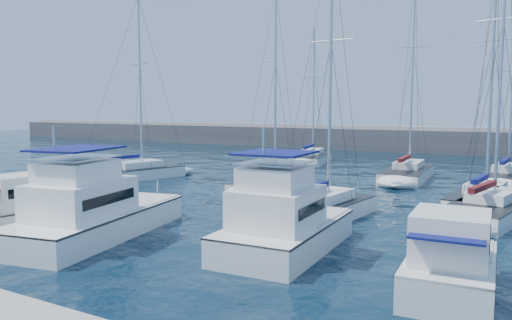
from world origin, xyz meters
The scene contains 14 objects.
ground centered at (0.00, 0.00, 0.00)m, with size 220.00×220.00×0.00m, color black.
breakwater centered at (0.00, 52.00, 1.05)m, with size 160.00×6.00×4.45m.
motor_yacht_port_outer centered at (-8.72, -3.00, 0.94)m, with size 3.41×6.43×3.20m.
motor_yacht_port_inner centered at (-4.76, -2.73, 1.13)m, with size 5.33×10.32×4.69m.
motor_yacht_stbd_inner centered at (3.92, -0.36, 1.13)m, with size 3.97×7.84×4.69m.
motor_yacht_stbd_outer centered at (10.81, -2.01, 0.94)m, with size 3.01×5.54×3.20m.
sailboat_mid_a centered at (-16.51, 12.51, 0.53)m, with size 5.21×9.12×15.52m.
sailboat_mid_b centered at (-3.66, 12.92, 0.53)m, with size 3.42×8.11×15.06m.
sailboat_mid_c centered at (3.11, 6.04, 0.54)m, with size 3.82×7.99×15.40m.
sailboat_mid_d centered at (10.99, 10.74, 0.55)m, with size 4.73×8.80×17.38m.
sailboat_mid_e centered at (10.43, 13.60, 0.55)m, with size 3.83×7.43×16.06m.
sailboat_back_a centered at (-8.30, 31.26, 0.52)m, with size 4.71×9.07×14.82m.
sailboat_back_b centered at (3.67, 23.75, 0.54)m, with size 3.65×9.49×17.84m.
sailboat_back_c centered at (11.08, 25.23, 0.52)m, with size 3.63×8.23×14.24m.
Camera 1 is at (13.05, -18.78, 6.06)m, focal length 35.00 mm.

